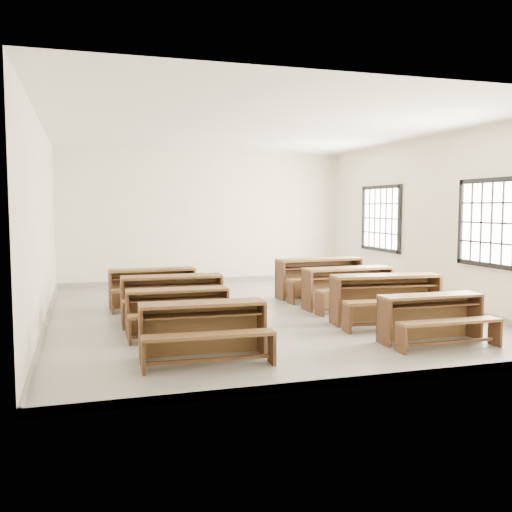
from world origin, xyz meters
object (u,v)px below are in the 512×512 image
object	(u,v)px
desk_set_1	(178,308)
desk_set_0	(203,326)
desk_set_3	(153,285)
desk_set_5	(387,295)
desk_set_4	(432,315)
desk_set_7	(320,275)
desk_set_2	(172,294)
desk_set_6	(349,285)

from	to	relation	value
desk_set_1	desk_set_0	bearing A→B (deg)	-85.71
desk_set_3	desk_set_5	world-z (taller)	desk_set_5
desk_set_3	desk_set_0	bearing A→B (deg)	-89.15
desk_set_0	desk_set_3	xyz separation A→B (m)	(-0.16, 3.84, 0.01)
desk_set_0	desk_set_1	world-z (taller)	desk_set_0
desk_set_0	desk_set_3	size ratio (longest dim) A/B	0.99
desk_set_0	desk_set_4	world-z (taller)	desk_set_0
desk_set_0	desk_set_1	size ratio (longest dim) A/B	1.05
desk_set_3	desk_set_7	size ratio (longest dim) A/B	0.87
desk_set_0	desk_set_2	bearing A→B (deg)	92.66
desk_set_1	desk_set_5	world-z (taller)	desk_set_5
desk_set_0	desk_set_3	world-z (taller)	desk_set_3
desk_set_6	desk_set_4	bearing A→B (deg)	-93.98
desk_set_3	desk_set_2	bearing A→B (deg)	-85.16
desk_set_2	desk_set_4	distance (m)	4.08
desk_set_0	desk_set_7	xyz separation A→B (m)	(3.26, 3.93, 0.06)
desk_set_0	desk_set_4	xyz separation A→B (m)	(3.19, -0.08, -0.02)
desk_set_4	desk_set_6	world-z (taller)	desk_set_6
desk_set_2	desk_set_3	distance (m)	1.39
desk_set_0	desk_set_5	size ratio (longest dim) A/B	0.87
desk_set_5	desk_set_7	distance (m)	2.73
desk_set_2	desk_set_6	distance (m)	3.26
desk_set_2	desk_set_1	bearing A→B (deg)	-92.18
desk_set_1	desk_set_6	world-z (taller)	desk_set_6
desk_set_0	desk_set_2	world-z (taller)	desk_set_2
desk_set_7	desk_set_6	bearing A→B (deg)	-93.19
desk_set_5	desk_set_7	xyz separation A→B (m)	(0.03, 2.73, 0.01)
desk_set_2	desk_set_5	distance (m)	3.46
desk_set_0	desk_set_1	xyz separation A→B (m)	(-0.08, 1.42, -0.02)
desk_set_0	desk_set_6	distance (m)	4.17
desk_set_4	desk_set_5	bearing A→B (deg)	89.17
desk_set_1	desk_set_6	size ratio (longest dim) A/B	0.87
desk_set_4	desk_set_6	xyz separation A→B (m)	(0.07, 2.69, 0.06)
desk_set_2	desk_set_7	distance (m)	3.58
desk_set_6	desk_set_1	bearing A→B (deg)	-162.89
desk_set_1	desk_set_3	distance (m)	2.42
desk_set_1	desk_set_5	distance (m)	3.31
desk_set_2	desk_set_5	bearing A→B (deg)	-19.24
desk_set_2	desk_set_3	size ratio (longest dim) A/B	1.05
desk_set_2	desk_set_7	world-z (taller)	desk_set_7
desk_set_2	desk_set_7	size ratio (longest dim) A/B	0.91
desk_set_2	desk_set_0	bearing A→B (deg)	-87.91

